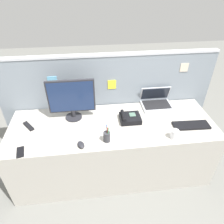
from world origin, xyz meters
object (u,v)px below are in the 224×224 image
computer_mouse_right_hand (81,145)px  cell_phone_silver_slab (111,109)px  desktop_monitor (71,98)px  coffee_mug (175,134)px  pen_cup (107,137)px  tv_remote (29,126)px  desk_phone (130,118)px  cell_phone_white_slab (133,135)px  cell_phone_black_slab (20,152)px  laptop (156,101)px  keyboard_main (191,125)px

computer_mouse_right_hand → cell_phone_silver_slab: computer_mouse_right_hand is taller
desktop_monitor → coffee_mug: size_ratio=4.33×
pen_cup → tv_remote: 0.84m
desk_phone → cell_phone_white_slab: desk_phone is taller
desk_phone → pen_cup: (-0.27, -0.29, 0.02)m
tv_remote → cell_phone_black_slab: bearing=-127.1°
desktop_monitor → coffee_mug: desktop_monitor is taller
desk_phone → cell_phone_silver_slab: desk_phone is taller
laptop → pen_cup: (-0.65, -0.56, 0.01)m
desktop_monitor → cell_phone_silver_slab: size_ratio=3.60×
coffee_mug → tv_remote: bearing=166.5°
keyboard_main → cell_phone_silver_slab: bearing=154.8°
desk_phone → cell_phone_black_slab: bearing=-161.9°
desktop_monitor → tv_remote: 0.53m
laptop → desk_phone: size_ratio=1.62×
desktop_monitor → coffee_mug: bearing=-25.2°
cell_phone_white_slab → cell_phone_black_slab: same height
pen_cup → cell_phone_silver_slab: 0.54m
keyboard_main → computer_mouse_right_hand: computer_mouse_right_hand is taller
desktop_monitor → computer_mouse_right_hand: desktop_monitor is taller
laptop → cell_phone_white_slab: laptop is taller
keyboard_main → cell_phone_white_slab: (-0.63, -0.07, -0.01)m
cell_phone_black_slab → tv_remote: tv_remote is taller
keyboard_main → desk_phone: bearing=166.6°
keyboard_main → cell_phone_black_slab: (-1.67, -0.17, -0.01)m
cell_phone_white_slab → pen_cup: bearing=-125.4°
desktop_monitor → cell_phone_silver_slab: bearing=13.8°
cell_phone_white_slab → coffee_mug: coffee_mug is taller
keyboard_main → cell_phone_white_slab: 0.63m
desktop_monitor → cell_phone_black_slab: size_ratio=3.63×
cell_phone_silver_slab → cell_phone_black_slab: (-0.89, -0.58, 0.00)m
cell_phone_silver_slab → tv_remote: tv_remote is taller
keyboard_main → computer_mouse_right_hand: bearing=-169.9°
pen_cup → cell_phone_white_slab: size_ratio=1.38×
computer_mouse_right_hand → tv_remote: bearing=128.1°
laptop → desk_phone: 0.46m
computer_mouse_right_hand → tv_remote: size_ratio=0.59×
desktop_monitor → keyboard_main: desktop_monitor is taller
desk_phone → cell_phone_white_slab: size_ratio=1.61×
desk_phone → cell_phone_white_slab: 0.25m
cell_phone_silver_slab → cell_phone_black_slab: size_ratio=1.01×
tv_remote → desktop_monitor: bearing=-23.3°
keyboard_main → tv_remote: (-1.68, 0.19, -0.00)m
coffee_mug → laptop: bearing=90.5°
desktop_monitor → pen_cup: 0.56m
computer_mouse_right_hand → laptop: bearing=14.6°
desk_phone → pen_cup: pen_cup is taller
desk_phone → pen_cup: 0.40m
desktop_monitor → pen_cup: desktop_monitor is taller
desk_phone → keyboard_main: bearing=-15.8°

